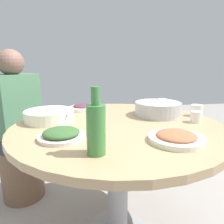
# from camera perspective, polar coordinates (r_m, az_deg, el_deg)

# --- Properties ---
(round_dining_table) EXTENTS (1.19, 1.19, 0.76)m
(round_dining_table) POSITION_cam_1_polar(r_m,az_deg,el_deg) (1.22, 1.69, -8.96)
(round_dining_table) COLOR #99999E
(round_dining_table) RESTS_ON ground
(rice_bowl) EXTENTS (0.30, 0.30, 0.10)m
(rice_bowl) POSITION_cam_1_polar(r_m,az_deg,el_deg) (1.38, 12.56, 0.94)
(rice_bowl) COLOR #B2B5BA
(rice_bowl) RESTS_ON round_dining_table
(soup_bowl) EXTENTS (0.29, 0.29, 0.07)m
(soup_bowl) POSITION_cam_1_polar(r_m,az_deg,el_deg) (1.28, -16.92, -1.05)
(soup_bowl) COLOR white
(soup_bowl) RESTS_ON round_dining_table
(dish_tofu_braise) EXTENTS (0.24, 0.24, 0.05)m
(dish_tofu_braise) POSITION_cam_1_polar(r_m,az_deg,el_deg) (0.95, 17.36, -6.72)
(dish_tofu_braise) COLOR silver
(dish_tofu_braise) RESTS_ON round_dining_table
(dish_eggplant) EXTENTS (0.20, 0.20, 0.04)m
(dish_eggplant) POSITION_cam_1_polar(r_m,az_deg,el_deg) (1.54, -8.03, 1.27)
(dish_eggplant) COLOR white
(dish_eggplant) RESTS_ON round_dining_table
(dish_greens) EXTENTS (0.21, 0.21, 0.05)m
(dish_greens) POSITION_cam_1_polar(r_m,az_deg,el_deg) (0.97, -13.83, -6.00)
(dish_greens) COLOR silver
(dish_greens) RESTS_ON round_dining_table
(green_bottle) EXTENTS (0.07, 0.07, 0.26)m
(green_bottle) POSITION_cam_1_polar(r_m,az_deg,el_deg) (0.77, -4.43, -4.41)
(green_bottle) COLOR #3D7E3B
(green_bottle) RESTS_ON round_dining_table
(tea_cup_near) EXTENTS (0.06, 0.06, 0.07)m
(tea_cup_near) POSITION_cam_1_polar(r_m,az_deg,el_deg) (1.29, 22.19, -1.25)
(tea_cup_near) COLOR white
(tea_cup_near) RESTS_ON round_dining_table
(tea_cup_far) EXTENTS (0.07, 0.07, 0.07)m
(tea_cup_far) POSITION_cam_1_polar(r_m,az_deg,el_deg) (1.45, 22.37, 0.41)
(tea_cup_far) COLOR white
(tea_cup_far) RESTS_ON round_dining_table
(stool_for_diner_left) EXTENTS (0.33, 0.33, 0.43)m
(stool_for_diner_left) POSITION_cam_1_polar(r_m,az_deg,el_deg) (1.92, -23.49, -15.03)
(stool_for_diner_left) COLOR brown
(stool_for_diner_left) RESTS_ON ground
(diner_left) EXTENTS (0.46, 0.46, 0.76)m
(diner_left) POSITION_cam_1_polar(r_m,az_deg,el_deg) (1.74, -25.11, 0.75)
(diner_left) COLOR #2D333D
(diner_left) RESTS_ON stool_for_diner_left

